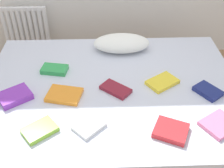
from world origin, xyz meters
TOP-DOWN VIEW (x-y plane):
  - ground_plane at (0.00, 0.00)m, footprint 8.00×8.00m
  - bed at (0.00, 0.00)m, footprint 2.00×1.50m
  - radiator at (-0.92, 1.20)m, footprint 0.50×0.04m
  - pillow at (0.10, 0.52)m, footprint 0.50×0.28m
  - textbook_orange at (-0.35, -0.11)m, footprint 0.28×0.23m
  - textbook_lime at (-0.47, -0.45)m, footprint 0.25×0.24m
  - textbook_maroon at (0.02, -0.06)m, footprint 0.25×0.24m
  - textbook_purple at (-0.70, -0.12)m, footprint 0.28×0.26m
  - textbook_red at (0.35, -0.48)m, footprint 0.26×0.25m
  - textbook_green at (-0.46, 0.21)m, footprint 0.22×0.16m
  - textbook_navy at (0.70, -0.11)m, footprint 0.22×0.23m
  - textbook_yellow at (0.38, 0.02)m, footprint 0.27×0.25m
  - textbook_white at (-0.17, -0.42)m, footprint 0.23×0.23m
  - textbook_pink at (0.67, -0.43)m, footprint 0.28×0.27m

SIDE VIEW (x-z plane):
  - ground_plane at x=0.00m, z-range 0.00..0.00m
  - bed at x=0.00m, z-range 0.00..0.50m
  - radiator at x=-0.92m, z-range 0.13..0.63m
  - textbook_white at x=-0.17m, z-range 0.50..0.53m
  - textbook_pink at x=0.67m, z-range 0.50..0.53m
  - textbook_maroon at x=0.02m, z-range 0.50..0.53m
  - textbook_yellow at x=0.38m, z-range 0.50..0.53m
  - textbook_orange at x=-0.35m, z-range 0.50..0.53m
  - textbook_lime at x=-0.47m, z-range 0.50..0.53m
  - textbook_navy at x=0.70m, z-range 0.50..0.54m
  - textbook_red at x=0.35m, z-range 0.50..0.54m
  - textbook_green at x=-0.46m, z-range 0.50..0.54m
  - textbook_purple at x=-0.70m, z-range 0.50..0.55m
  - pillow at x=0.10m, z-range 0.50..0.64m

